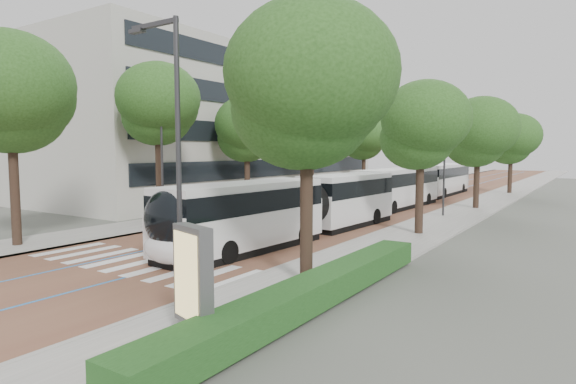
# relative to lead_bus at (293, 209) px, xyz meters

# --- Properties ---
(ground) EXTENTS (160.00, 160.00, 0.00)m
(ground) POSITION_rel_lead_bus_xyz_m (-2.57, -9.13, -1.63)
(ground) COLOR #51544C
(ground) RESTS_ON ground
(road) EXTENTS (11.00, 140.00, 0.02)m
(road) POSITION_rel_lead_bus_xyz_m (-2.57, 30.87, -1.62)
(road) COLOR brown
(road) RESTS_ON ground
(sidewalk_left) EXTENTS (4.00, 140.00, 0.12)m
(sidewalk_left) POSITION_rel_lead_bus_xyz_m (-10.07, 30.87, -1.57)
(sidewalk_left) COLOR gray
(sidewalk_left) RESTS_ON ground
(sidewalk_right) EXTENTS (4.00, 140.00, 0.12)m
(sidewalk_right) POSITION_rel_lead_bus_xyz_m (4.93, 30.87, -1.57)
(sidewalk_right) COLOR gray
(sidewalk_right) RESTS_ON ground
(kerb_left) EXTENTS (0.20, 140.00, 0.14)m
(kerb_left) POSITION_rel_lead_bus_xyz_m (-8.17, 30.87, -1.57)
(kerb_left) COLOR gray
(kerb_left) RESTS_ON ground
(kerb_right) EXTENTS (0.20, 140.00, 0.14)m
(kerb_right) POSITION_rel_lead_bus_xyz_m (3.03, 30.87, -1.57)
(kerb_right) COLOR gray
(kerb_right) RESTS_ON ground
(zebra_crossing) EXTENTS (10.55, 3.60, 0.01)m
(zebra_crossing) POSITION_rel_lead_bus_xyz_m (-2.37, -8.13, -1.60)
(zebra_crossing) COLOR silver
(zebra_crossing) RESTS_ON ground
(lane_line_left) EXTENTS (0.12, 126.00, 0.01)m
(lane_line_left) POSITION_rel_lead_bus_xyz_m (-4.17, 30.87, -1.60)
(lane_line_left) COLOR #2571BC
(lane_line_left) RESTS_ON road
(lane_line_right) EXTENTS (0.12, 126.00, 0.01)m
(lane_line_right) POSITION_rel_lead_bus_xyz_m (-0.97, 30.87, -1.60)
(lane_line_right) COLOR #2571BC
(lane_line_right) RESTS_ON road
(office_building) EXTENTS (18.11, 40.00, 14.00)m
(office_building) POSITION_rel_lead_bus_xyz_m (-22.04, 18.87, 5.37)
(office_building) COLOR beige
(office_building) RESTS_ON ground
(hedge) EXTENTS (1.20, 14.00, 0.80)m
(hedge) POSITION_rel_lead_bus_xyz_m (6.53, -9.13, -1.11)
(hedge) COLOR #1A4116
(hedge) RESTS_ON sidewalk_right
(streetlight_near) EXTENTS (1.82, 0.20, 8.00)m
(streetlight_near) POSITION_rel_lead_bus_xyz_m (4.05, -12.13, 3.19)
(streetlight_near) COLOR #313134
(streetlight_near) RESTS_ON sidewalk_right
(streetlight_far) EXTENTS (1.82, 0.20, 8.00)m
(streetlight_far) POSITION_rel_lead_bus_xyz_m (4.05, 12.87, 3.19)
(streetlight_far) COLOR #313134
(streetlight_far) RESTS_ON sidewalk_right
(lamp_post_left) EXTENTS (0.14, 0.14, 8.00)m
(lamp_post_left) POSITION_rel_lead_bus_xyz_m (-8.67, -1.13, 2.49)
(lamp_post_left) COLOR #313134
(lamp_post_left) RESTS_ON sidewalk_left
(trees_left) EXTENTS (6.18, 61.05, 9.67)m
(trees_left) POSITION_rel_lead_bus_xyz_m (-10.07, 17.88, 4.98)
(trees_left) COLOR black
(trees_left) RESTS_ON ground
(trees_right) EXTENTS (5.78, 47.63, 9.04)m
(trees_right) POSITION_rel_lead_bus_xyz_m (5.13, 12.80, 4.36)
(trees_right) COLOR black
(trees_right) RESTS_ON ground
(lead_bus) EXTENTS (3.58, 18.51, 3.20)m
(lead_bus) POSITION_rel_lead_bus_xyz_m (0.00, 0.00, 0.00)
(lead_bus) COLOR black
(lead_bus) RESTS_ON ground
(bus_queued_0) EXTENTS (2.96, 12.48, 3.20)m
(bus_queued_0) POSITION_rel_lead_bus_xyz_m (-0.36, 15.74, -0.00)
(bus_queued_0) COLOR silver
(bus_queued_0) RESTS_ON ground
(bus_queued_1) EXTENTS (2.58, 12.40, 3.20)m
(bus_queued_1) POSITION_rel_lead_bus_xyz_m (-0.62, 29.61, -0.00)
(bus_queued_1) COLOR silver
(bus_queued_1) RESTS_ON ground
(ad_panel) EXTENTS (1.39, 0.75, 2.79)m
(ad_panel) POSITION_rel_lead_bus_xyz_m (5.50, -12.96, -0.04)
(ad_panel) COLOR #59595B
(ad_panel) RESTS_ON sidewalk_right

